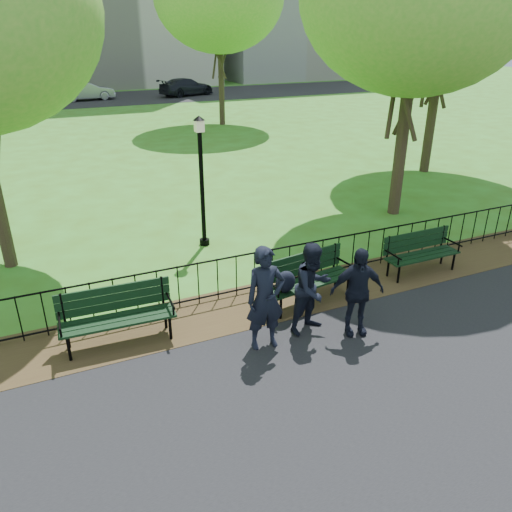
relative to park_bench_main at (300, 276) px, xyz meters
name	(u,v)px	position (x,y,z in m)	size (l,w,h in m)	color
ground	(312,339)	(-0.35, -1.12, -0.65)	(120.00, 120.00, 0.00)	#3C631A
asphalt_path	(456,486)	(-0.35, -4.52, -0.64)	(60.00, 9.20, 0.01)	black
dirt_strip	(274,300)	(-0.35, 0.38, -0.64)	(60.00, 1.60, 0.01)	#3A2A17
far_street	(78,100)	(-0.35, 33.88, -0.64)	(70.00, 9.00, 0.01)	black
iron_fence	(263,268)	(-0.35, 0.88, -0.15)	(24.06, 0.06, 1.00)	black
park_bench_main	(300,276)	(0.00, 0.00, 0.00)	(1.96, 0.84, 1.08)	black
park_bench_left_a	(116,310)	(-3.42, 0.24, -0.03)	(1.95, 0.68, 1.09)	black
park_bench_right_a	(420,248)	(3.15, 0.23, -0.08)	(1.77, 0.55, 1.00)	black
lamppost	(202,178)	(-0.68, 3.67, 1.08)	(0.29, 0.29, 3.18)	black
person_left	(265,299)	(-1.18, -0.95, 0.27)	(0.66, 0.44, 1.82)	black
person_mid	(313,288)	(-0.21, -0.83, 0.20)	(0.81, 0.42, 1.67)	black
person_right	(357,292)	(0.44, -1.23, 0.18)	(0.96, 0.39, 1.63)	black
sedan_silver	(86,91)	(0.29, 33.54, 0.03)	(1.41, 4.04, 1.33)	#929599
sedan_dark	(186,87)	(8.02, 33.23, 0.03)	(1.88, 4.62, 1.34)	black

